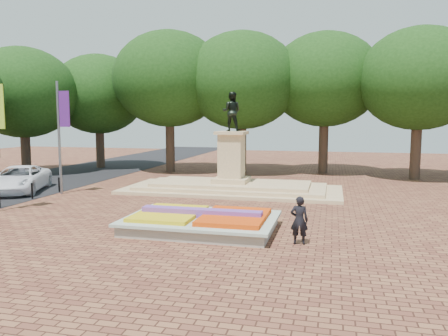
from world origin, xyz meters
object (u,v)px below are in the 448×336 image
Objects in this scene: monument at (231,178)px; van at (19,179)px; pedestrian at (299,220)px; flower_bed at (202,221)px.

van is at bearing -164.88° from monument.
monument is at bearing -68.49° from pedestrian.
van reaches higher than flower_bed.
monument is 12.29m from pedestrian.
van is at bearing 155.68° from flower_bed.
pedestrian is (4.16, -1.14, 0.54)m from flower_bed.
monument is at bearing -6.28° from van.
flower_bed is 3.43× the size of pedestrian.
pedestrian is at bearing -65.04° from monument.
monument is 13.68m from van.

